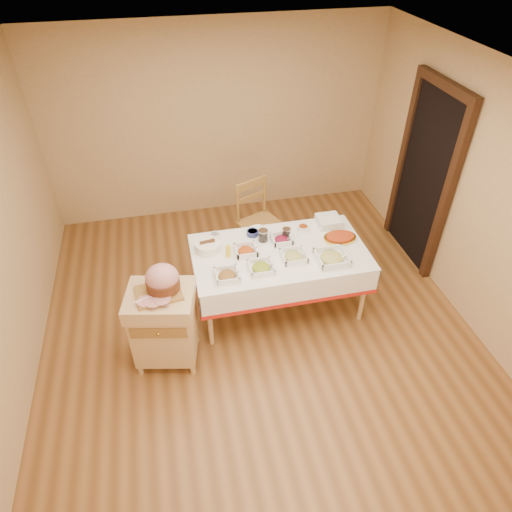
{
  "coord_description": "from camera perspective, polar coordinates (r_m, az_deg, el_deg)",
  "views": [
    {
      "loc": [
        -0.76,
        -3.31,
        3.68
      ],
      "look_at": [
        0.02,
        0.2,
        0.82
      ],
      "focal_mm": 32.0,
      "sensor_mm": 36.0,
      "label": 1
    }
  ],
  "objects": [
    {
      "name": "bowl_white_imported",
      "position": [
        5.04,
        0.16,
        3.33
      ],
      "size": [
        0.17,
        0.17,
        0.04
      ],
      "primitive_type": "imported",
      "rotation": [
        0.0,
        0.0,
        0.17
      ],
      "color": "white",
      "rests_on": "dining_table"
    },
    {
      "name": "dining_table",
      "position": [
        4.86,
        2.91,
        -0.92
      ],
      "size": [
        1.82,
        1.02,
        0.76
      ],
      "color": "tan",
      "rests_on": "ground"
    },
    {
      "name": "butcher_cart",
      "position": [
        4.46,
        -11.42,
        -8.19
      ],
      "size": [
        0.7,
        0.63,
        0.87
      ],
      "color": "tan",
      "rests_on": "ground"
    },
    {
      "name": "serving_dish_d",
      "position": [
        4.67,
        9.48,
        -0.23
      ],
      "size": [
        0.31,
        0.31,
        0.12
      ],
      "color": "white",
      "rests_on": "dining_table"
    },
    {
      "name": "mustard_bottle",
      "position": [
        4.66,
        -3.52,
        0.63
      ],
      "size": [
        0.05,
        0.05,
        0.16
      ],
      "color": "yellow",
      "rests_on": "dining_table"
    },
    {
      "name": "preserve_jar_right",
      "position": [
        4.93,
        3.82,
        2.81
      ],
      "size": [
        0.09,
        0.09,
        0.12
      ],
      "color": "silver",
      "rests_on": "dining_table"
    },
    {
      "name": "bread_basket",
      "position": [
        4.77,
        -6.06,
        1.21
      ],
      "size": [
        0.26,
        0.26,
        0.12
      ],
      "color": "white",
      "rests_on": "dining_table"
    },
    {
      "name": "plate_stack",
      "position": [
        5.19,
        9.07,
        4.32
      ],
      "size": [
        0.25,
        0.25,
        0.09
      ],
      "color": "white",
      "rests_on": "dining_table"
    },
    {
      "name": "serving_dish_b",
      "position": [
        4.5,
        0.65,
        -1.46
      ],
      "size": [
        0.24,
        0.24,
        0.1
      ],
      "color": "white",
      "rests_on": "dining_table"
    },
    {
      "name": "ham_on_board",
      "position": [
        4.14,
        -11.7,
        -3.08
      ],
      "size": [
        0.43,
        0.41,
        0.28
      ],
      "color": "olive",
      "rests_on": "butcher_cart"
    },
    {
      "name": "small_bowl_right",
      "position": [
        5.07,
        5.9,
        3.49
      ],
      "size": [
        0.12,
        0.12,
        0.06
      ],
      "color": "white",
      "rests_on": "dining_table"
    },
    {
      "name": "serving_dish_e",
      "position": [
        4.71,
        -1.27,
        0.65
      ],
      "size": [
        0.23,
        0.22,
        0.11
      ],
      "color": "white",
      "rests_on": "dining_table"
    },
    {
      "name": "preserve_jar_left",
      "position": [
        4.88,
        0.89,
        2.52
      ],
      "size": [
        0.1,
        0.1,
        0.13
      ],
      "color": "silver",
      "rests_on": "dining_table"
    },
    {
      "name": "dining_chair",
      "position": [
        5.6,
        0.35,
        4.3
      ],
      "size": [
        0.61,
        0.6,
        1.04
      ],
      "color": "olive",
      "rests_on": "ground"
    },
    {
      "name": "doorway",
      "position": [
        5.75,
        20.36,
        9.47
      ],
      "size": [
        0.09,
        1.1,
        2.2
      ],
      "color": "black",
      "rests_on": "ground"
    },
    {
      "name": "brass_platter",
      "position": [
        5.0,
        10.45,
        2.29
      ],
      "size": [
        0.36,
        0.26,
        0.05
      ],
      "color": "gold",
      "rests_on": "dining_table"
    },
    {
      "name": "serving_dish_c",
      "position": [
        4.66,
        4.74,
        -0.04
      ],
      "size": [
        0.24,
        0.24,
        0.1
      ],
      "color": "white",
      "rests_on": "dining_table"
    },
    {
      "name": "room_shell",
      "position": [
        4.15,
        0.27,
        3.44
      ],
      "size": [
        5.0,
        5.0,
        5.0
      ],
      "color": "brown",
      "rests_on": "ground"
    },
    {
      "name": "small_bowl_left",
      "position": [
        4.95,
        -5.16,
        2.54
      ],
      "size": [
        0.12,
        0.12,
        0.05
      ],
      "color": "white",
      "rests_on": "dining_table"
    },
    {
      "name": "serving_dish_f",
      "position": [
        4.88,
        3.22,
        2.07
      ],
      "size": [
        0.22,
        0.21,
        0.1
      ],
      "color": "white",
      "rests_on": "dining_table"
    },
    {
      "name": "bowl_small_imported",
      "position": [
        5.15,
        8.54,
        3.75
      ],
      "size": [
        0.16,
        0.16,
        0.04
      ],
      "primitive_type": "imported",
      "rotation": [
        0.0,
        0.0,
        0.11
      ],
      "color": "white",
      "rests_on": "dining_table"
    },
    {
      "name": "serving_dish_a",
      "position": [
        4.42,
        -3.63,
        -2.42
      ],
      "size": [
        0.23,
        0.23,
        0.1
      ],
      "color": "white",
      "rests_on": "dining_table"
    },
    {
      "name": "small_bowl_mid",
      "position": [
        4.97,
        -0.43,
        2.93
      ],
      "size": [
        0.13,
        0.13,
        0.05
      ],
      "color": "navy",
      "rests_on": "dining_table"
    }
  ]
}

